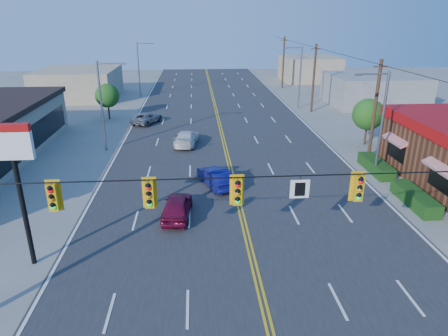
{
  "coord_description": "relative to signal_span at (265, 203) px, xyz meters",
  "views": [
    {
      "loc": [
        -2.71,
        -13.69,
        11.67
      ],
      "look_at": [
        -0.91,
        10.88,
        2.2
      ],
      "focal_mm": 32.0,
      "sensor_mm": 36.0,
      "label": 1
    }
  ],
  "objects": [
    {
      "name": "car_magenta",
      "position": [
        -3.86,
        8.33,
        -4.19
      ],
      "size": [
        1.99,
        4.21,
        1.39
      ],
      "primitive_type": "imported",
      "rotation": [
        0.0,
        0.0,
        3.05
      ],
      "color": "maroon",
      "rests_on": "ground"
    },
    {
      "name": "streetlight_ne",
      "position": [
        10.91,
        38.0,
        -0.37
      ],
      "size": [
        2.55,
        0.25,
        8.0
      ],
      "color": "gray",
      "rests_on": "ground"
    },
    {
      "name": "car_blue",
      "position": [
        -1.22,
        12.88,
        -4.19
      ],
      "size": [
        2.84,
        4.46,
        1.39
      ],
      "primitive_type": "imported",
      "rotation": [
        0.0,
        0.0,
        3.5
      ],
      "color": "navy",
      "rests_on": "ground"
    },
    {
      "name": "road",
      "position": [
        0.12,
        20.0,
        -4.86
      ],
      "size": [
        20.0,
        120.0,
        0.06
      ],
      "primitive_type": "cube",
      "color": "#2D2D30",
      "rests_on": "ground"
    },
    {
      "name": "bld_east_far",
      "position": [
        19.12,
        62.0,
        -2.69
      ],
      "size": [
        10.0,
        10.0,
        4.4
      ],
      "primitive_type": "cube",
      "color": "tan",
      "rests_on": "ground"
    },
    {
      "name": "streetlight_se",
      "position": [
        10.91,
        14.0,
        -0.37
      ],
      "size": [
        2.55,
        0.25,
        8.0
      ],
      "color": "gray",
      "rests_on": "ground"
    },
    {
      "name": "utility_pole_mid",
      "position": [
        12.32,
        36.0,
        -0.69
      ],
      "size": [
        0.28,
        0.28,
        8.4
      ],
      "primitive_type": "cylinder",
      "color": "#47301E",
      "rests_on": "ground"
    },
    {
      "name": "car_silver",
      "position": [
        -8.15,
        31.43,
        -4.27
      ],
      "size": [
        3.73,
        4.9,
        1.24
      ],
      "primitive_type": "imported",
      "rotation": [
        0.0,
        0.0,
        2.71
      ],
      "color": "gray",
      "rests_on": "ground"
    },
    {
      "name": "streetlight_nw",
      "position": [
        -10.67,
        48.0,
        -0.37
      ],
      "size": [
        2.55,
        0.25,
        8.0
      ],
      "color": "gray",
      "rests_on": "ground"
    },
    {
      "name": "bld_east_mid",
      "position": [
        22.12,
        40.0,
        -2.89
      ],
      "size": [
        12.0,
        10.0,
        4.0
      ],
      "primitive_type": "cube",
      "color": "gray",
      "rests_on": "ground"
    },
    {
      "name": "tree_kfc_rear",
      "position": [
        13.62,
        22.0,
        -1.95
      ],
      "size": [
        2.94,
        2.94,
        4.41
      ],
      "color": "#47301E",
      "rests_on": "ground"
    },
    {
      "name": "utility_pole_near",
      "position": [
        12.32,
        18.0,
        -0.69
      ],
      "size": [
        0.28,
        0.28,
        8.4
      ],
      "primitive_type": "cylinder",
      "color": "#47301E",
      "rests_on": "ground"
    },
    {
      "name": "bld_west_far",
      "position": [
        -19.88,
        48.0,
        -2.79
      ],
      "size": [
        11.0,
        12.0,
        4.2
      ],
      "primitive_type": "cube",
      "color": "tan",
      "rests_on": "ground"
    },
    {
      "name": "streetlight_sw",
      "position": [
        -10.67,
        22.0,
        -0.37
      ],
      "size": [
        2.55,
        0.25,
        8.0
      ],
      "color": "gray",
      "rests_on": "ground"
    },
    {
      "name": "utility_pole_far",
      "position": [
        12.32,
        54.0,
        -0.69
      ],
      "size": [
        0.28,
        0.28,
        8.4
      ],
      "primitive_type": "cylinder",
      "color": "#47301E",
      "rests_on": "ground"
    },
    {
      "name": "car_white",
      "position": [
        -3.48,
        22.92,
        -4.2
      ],
      "size": [
        2.61,
        4.96,
        1.37
      ],
      "primitive_type": "imported",
      "rotation": [
        0.0,
        0.0,
        2.99
      ],
      "color": "silver",
      "rests_on": "ground"
    },
    {
      "name": "tree_west",
      "position": [
        -12.88,
        34.0,
        -2.09
      ],
      "size": [
        2.8,
        2.8,
        4.2
      ],
      "color": "#47301E",
      "rests_on": "ground"
    },
    {
      "name": "signal_span",
      "position": [
        0.0,
        0.0,
        0.0
      ],
      "size": [
        24.32,
        0.34,
        9.0
      ],
      "color": "#47301E",
      "rests_on": "ground"
    },
    {
      "name": "ground",
      "position": [
        0.12,
        0.0,
        -4.89
      ],
      "size": [
        160.0,
        160.0,
        0.0
      ],
      "primitive_type": "plane",
      "color": "gray",
      "rests_on": "ground"
    },
    {
      "name": "pizza_hut_sign",
      "position": [
        -10.88,
        4.0,
        0.3
      ],
      "size": [
        1.9,
        0.3,
        6.85
      ],
      "color": "black",
      "rests_on": "ground"
    }
  ]
}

